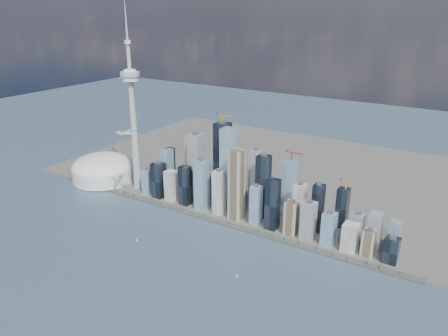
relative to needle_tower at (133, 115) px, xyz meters
The scene contains 10 objects.
ground 491.65m from the needle_tower, 45.94° to the right, with size 4000.00×4000.00×0.00m, color #314756.
seawall 385.07m from the needle_tower, 11.31° to the right, with size 1100.00×22.00×4.00m, color #383838.
land 544.99m from the needle_tower, 52.43° to the left, with size 1400.00×900.00×3.00m, color #4C4C47.
shoreline_trees 380.99m from the needle_tower, 11.31° to the right, with size 960.53×7.20×8.80m.
skyscraper_cluster 393.76m from the needle_tower, ahead, with size 736.00×142.00×250.96m.
needle_tower is the anchor object (origin of this frame).
dome_stadium 241.40m from the needle_tower, behind, with size 200.00×200.00×86.00m.
airplane 182.81m from the needle_tower, 51.77° to the right, with size 62.06×55.49×15.52m.
sailboat_west 407.92m from the needle_tower, 48.03° to the right, with size 7.48×2.10×10.43m.
sailboat_east 611.59m from the needle_tower, 26.10° to the right, with size 7.55×3.13×10.43m.
Camera 1 is at (601.21, -617.16, 537.73)m, focal length 35.00 mm.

